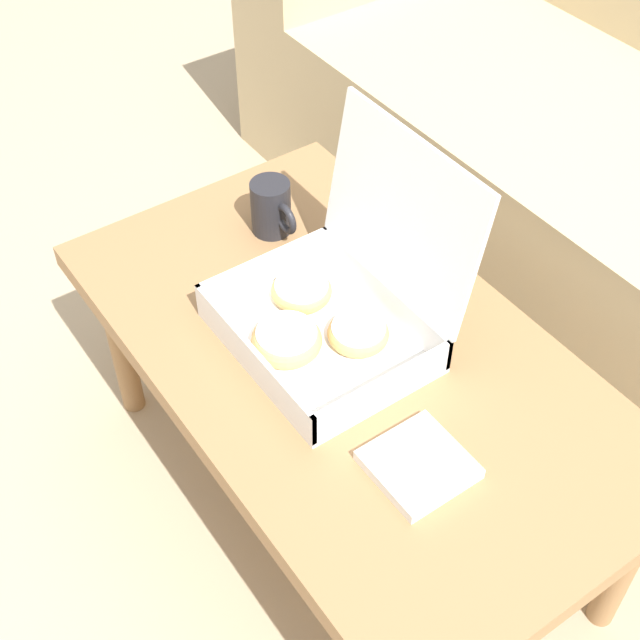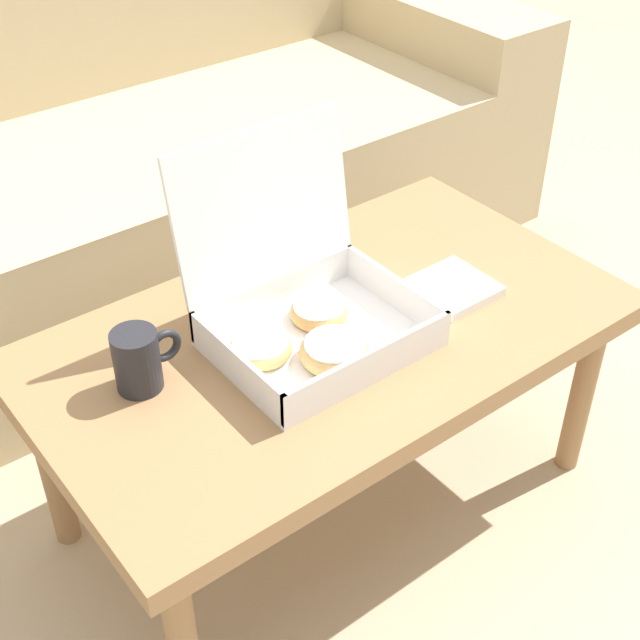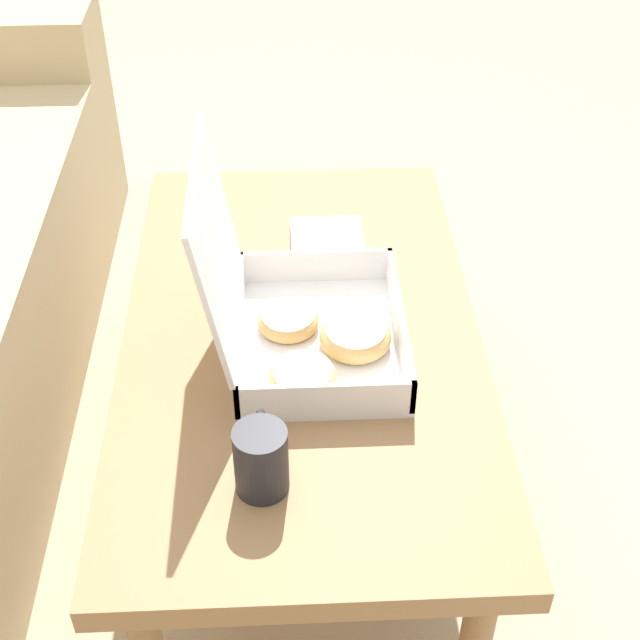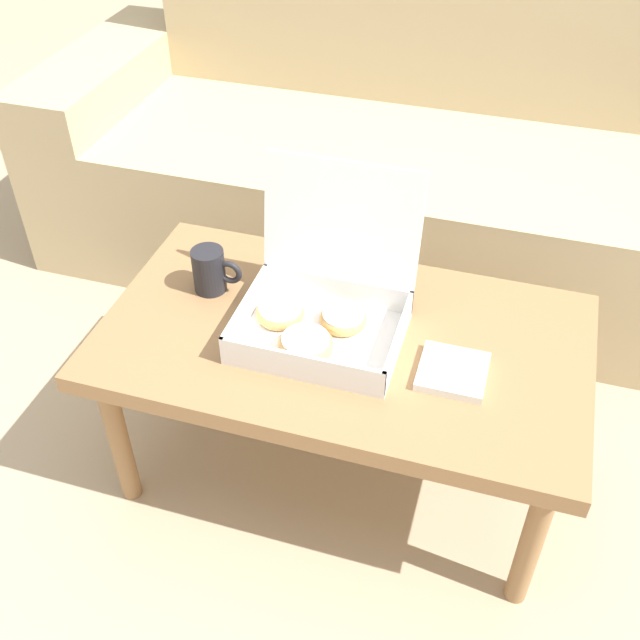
% 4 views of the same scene
% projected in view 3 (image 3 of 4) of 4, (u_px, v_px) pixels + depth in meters
% --- Properties ---
extents(ground_plane, '(12.00, 12.00, 0.00)m').
position_uv_depth(ground_plane, '(246.00, 499.00, 1.66)').
color(ground_plane, tan).
extents(coffee_table, '(0.99, 0.56, 0.41)m').
position_uv_depth(coffee_table, '(302.00, 349.00, 1.43)').
color(coffee_table, '#997047').
rests_on(coffee_table, ground_plane).
extents(pastry_box, '(0.32, 0.30, 0.31)m').
position_uv_depth(pastry_box, '(301.00, 321.00, 1.33)').
color(pastry_box, white).
rests_on(pastry_box, coffee_table).
extents(coffee_mug, '(0.11, 0.07, 0.10)m').
position_uv_depth(coffee_mug, '(261.00, 458.00, 1.13)').
color(coffee_mug, '#232328').
rests_on(coffee_mug, coffee_table).
extents(napkin_stack, '(0.13, 0.13, 0.02)m').
position_uv_depth(napkin_stack, '(327.00, 240.00, 1.57)').
color(napkin_stack, white).
rests_on(napkin_stack, coffee_table).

